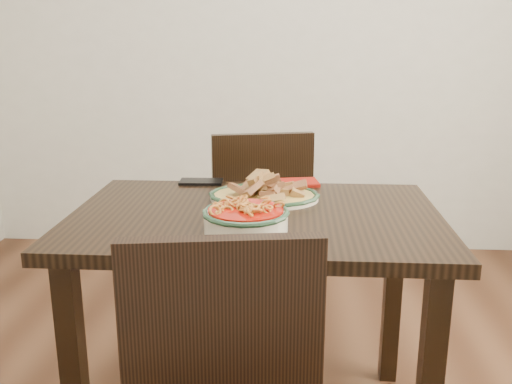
# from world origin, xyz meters

# --- Properties ---
(wall_back) EXTENTS (3.50, 0.10, 2.60)m
(wall_back) POSITION_xyz_m (0.00, 1.75, 1.30)
(wall_back) COLOR beige
(wall_back) RESTS_ON ground
(dining_table) EXTENTS (1.12, 0.75, 0.75)m
(dining_table) POSITION_xyz_m (0.00, 0.03, 0.64)
(dining_table) COLOR black
(dining_table) RESTS_ON ground
(chair_far) EXTENTS (0.50, 0.50, 0.89)m
(chair_far) POSITION_xyz_m (-0.03, 0.76, 0.50)
(chair_far) COLOR black
(chair_far) RESTS_ON ground
(fish_plate) EXTENTS (0.36, 0.28, 0.11)m
(fish_plate) POSITION_xyz_m (0.02, 0.18, 0.79)
(fish_plate) COLOR beige
(fish_plate) RESTS_ON dining_table
(noodle_bowl) EXTENTS (0.24, 0.24, 0.08)m
(noodle_bowl) POSITION_xyz_m (-0.01, -0.14, 0.79)
(noodle_bowl) COLOR beige
(noodle_bowl) RESTS_ON dining_table
(smartphone) EXTENTS (0.16, 0.09, 0.01)m
(smartphone) POSITION_xyz_m (-0.22, 0.38, 0.76)
(smartphone) COLOR black
(smartphone) RESTS_ON dining_table
(napkin) EXTENTS (0.15, 0.13, 0.01)m
(napkin) POSITION_xyz_m (0.14, 0.39, 0.76)
(napkin) COLOR #98150B
(napkin) RESTS_ON dining_table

